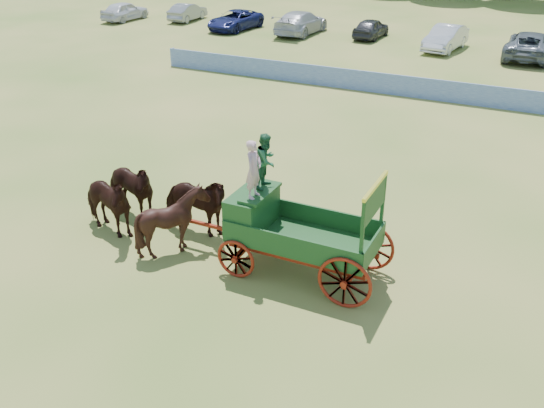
# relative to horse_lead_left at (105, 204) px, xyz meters

# --- Properties ---
(ground) EXTENTS (160.00, 160.00, 0.00)m
(ground) POSITION_rel_horse_lead_left_xyz_m (4.13, -0.33, -0.96)
(ground) COLOR #AA904D
(ground) RESTS_ON ground
(horse_lead_left) EXTENTS (2.45, 1.51, 1.93)m
(horse_lead_left) POSITION_rel_horse_lead_left_xyz_m (0.00, 0.00, 0.00)
(horse_lead_left) COLOR black
(horse_lead_left) RESTS_ON ground
(horse_lead_right) EXTENTS (2.44, 1.44, 1.93)m
(horse_lead_right) POSITION_rel_horse_lead_left_xyz_m (0.00, 1.10, 0.00)
(horse_lead_right) COLOR black
(horse_lead_right) RESTS_ON ground
(horse_wheel_left) EXTENTS (2.02, 1.86, 1.93)m
(horse_wheel_left) POSITION_rel_horse_lead_left_xyz_m (2.40, -0.00, 0.00)
(horse_wheel_left) COLOR black
(horse_wheel_left) RESTS_ON ground
(horse_wheel_right) EXTENTS (2.32, 1.13, 1.93)m
(horse_wheel_right) POSITION_rel_horse_lead_left_xyz_m (2.40, 1.10, 0.00)
(horse_wheel_right) COLOR black
(horse_wheel_right) RESTS_ON ground
(farm_dray) EXTENTS (6.00, 2.00, 3.68)m
(farm_dray) POSITION_rel_horse_lead_left_xyz_m (5.37, 0.57, 0.63)
(farm_dray) COLOR #992A0F
(farm_dray) RESTS_ON ground
(sponsor_banner) EXTENTS (26.00, 0.08, 1.05)m
(sponsor_banner) POSITION_rel_horse_lead_left_xyz_m (3.13, 17.67, -0.44)
(sponsor_banner) COLOR #1C4697
(sponsor_banner) RESTS_ON ground
(parked_cars) EXTENTS (52.87, 7.10, 1.65)m
(parked_cars) POSITION_rel_horse_lead_left_xyz_m (5.00, 29.65, -0.20)
(parked_cars) COLOR silver
(parked_cars) RESTS_ON ground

